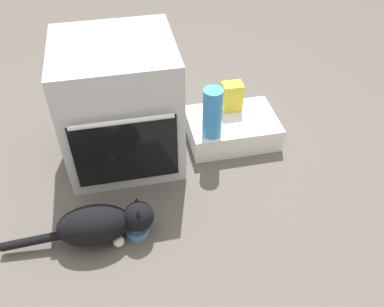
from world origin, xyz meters
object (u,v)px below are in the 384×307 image
pantry_cabinet (232,128)px  snack_bag (232,97)px  food_bowl (137,230)px  cat (101,224)px  water_bottle (212,113)px  oven (120,105)px

pantry_cabinet → snack_bag: size_ratio=2.98×
food_bowl → cat: bearing=179.0°
pantry_cabinet → snack_bag: (0.02, 0.10, 0.16)m
cat → water_bottle: (0.66, 0.50, 0.19)m
pantry_cabinet → snack_bag: 0.19m
cat → snack_bag: 1.10m
food_bowl → water_bottle: water_bottle is taller
oven → snack_bag: size_ratio=3.98×
oven → food_bowl: bearing=-89.9°
food_bowl → cat: 0.18m
oven → food_bowl: 0.68m
oven → cat: size_ratio=0.99×
oven → pantry_cabinet: size_ratio=1.34×
food_bowl → water_bottle: (0.49, 0.50, 0.27)m
food_bowl → water_bottle: size_ratio=0.38×
pantry_cabinet → food_bowl: 0.90m
pantry_cabinet → water_bottle: water_bottle is taller
oven → snack_bag: 0.69m
food_bowl → water_bottle: bearing=45.4°
snack_bag → water_bottle: size_ratio=0.60×
oven → pantry_cabinet: (0.65, 0.02, -0.28)m
snack_bag → water_bottle: (-0.18, -0.21, 0.06)m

